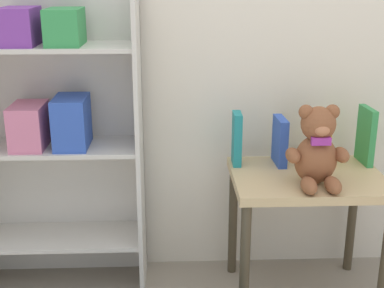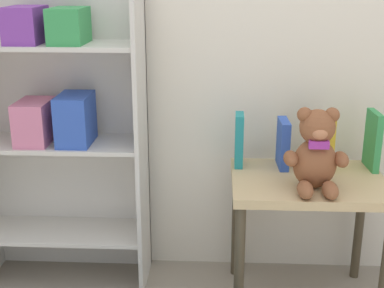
{
  "view_description": "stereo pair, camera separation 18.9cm",
  "coord_description": "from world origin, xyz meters",
  "views": [
    {
      "loc": [
        -0.42,
        -0.98,
        1.36
      ],
      "look_at": [
        -0.33,
        1.08,
        0.68
      ],
      "focal_mm": 50.0,
      "sensor_mm": 36.0,
      "label": 1
    },
    {
      "loc": [
        -0.23,
        -0.98,
        1.36
      ],
      "look_at": [
        -0.33,
        1.08,
        0.68
      ],
      "focal_mm": 50.0,
      "sensor_mm": 36.0,
      "label": 2
    }
  ],
  "objects": [
    {
      "name": "book_standing_blue",
      "position": [
        0.05,
        1.17,
        0.66
      ],
      "size": [
        0.04,
        0.15,
        0.2
      ],
      "primitive_type": "cube",
      "rotation": [
        0.0,
        0.0,
        0.03
      ],
      "color": "#2D51B7",
      "rests_on": "display_table"
    },
    {
      "name": "book_standing_teal",
      "position": [
        -0.14,
        1.17,
        0.68
      ],
      "size": [
        0.04,
        0.1,
        0.23
      ],
      "primitive_type": "cube",
      "rotation": [
        0.0,
        0.0,
        -0.02
      ],
      "color": "teal",
      "rests_on": "display_table"
    },
    {
      "name": "book_standing_green",
      "position": [
        0.42,
        1.17,
        0.68
      ],
      "size": [
        0.03,
        0.15,
        0.24
      ],
      "primitive_type": "cube",
      "rotation": [
        0.0,
        0.0,
        0.05
      ],
      "color": "#33934C",
      "rests_on": "display_table"
    },
    {
      "name": "book_standing_yellow",
      "position": [
        0.23,
        1.15,
        0.68
      ],
      "size": [
        0.03,
        0.13,
        0.23
      ],
      "primitive_type": "cube",
      "rotation": [
        0.0,
        0.0,
        0.02
      ],
      "color": "gold",
      "rests_on": "display_table"
    },
    {
      "name": "display_table",
      "position": [
        0.14,
        1.03,
        0.47
      ],
      "size": [
        0.61,
        0.46,
        0.56
      ],
      "color": "tan",
      "rests_on": "ground_plane"
    },
    {
      "name": "bookshelf_side",
      "position": [
        -0.91,
        1.2,
        0.74
      ],
      "size": [
        0.74,
        0.29,
        1.3
      ],
      "color": "beige",
      "rests_on": "ground_plane"
    },
    {
      "name": "teddy_bear",
      "position": [
        0.14,
        0.93,
        0.71
      ],
      "size": [
        0.24,
        0.22,
        0.32
      ],
      "color": "brown",
      "rests_on": "display_table"
    }
  ]
}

